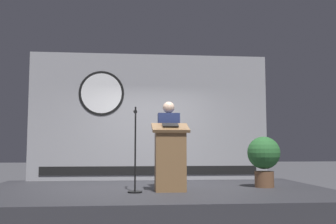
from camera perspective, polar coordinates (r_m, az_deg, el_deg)
ground_plane at (r=7.23m, az=-1.90°, el=-13.64°), size 40.00×40.00×0.00m
stage_platform at (r=7.21m, az=-1.90°, el=-12.46°), size 6.40×4.00×0.30m
banner_display at (r=9.02m, az=-2.75°, el=-0.70°), size 5.56×0.12×2.94m
podium at (r=6.72m, az=0.33°, el=-6.80°), size 0.64×0.49×1.19m
speaker_person at (r=7.20m, az=0.10°, el=-4.72°), size 0.40×0.26×1.61m
microphone_stand at (r=6.58m, az=-4.89°, el=-7.47°), size 0.24×0.47×1.44m
potted_plant at (r=7.60m, az=14.00°, el=-6.41°), size 0.62×0.62×0.96m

